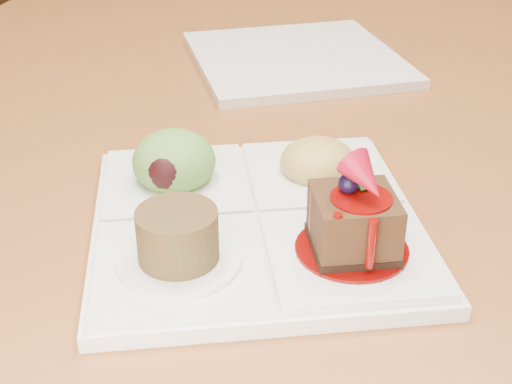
# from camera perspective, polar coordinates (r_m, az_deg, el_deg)

# --- Properties ---
(ground) EXTENTS (6.00, 6.00, 0.00)m
(ground) POSITION_cam_1_polar(r_m,az_deg,el_deg) (1.50, 3.82, -14.74)
(ground) COLOR brown
(dining_table) EXTENTS (1.00, 1.80, 0.75)m
(dining_table) POSITION_cam_1_polar(r_m,az_deg,el_deg) (1.13, 4.99, 10.71)
(dining_table) COLOR brown
(dining_table) RESTS_ON ground
(sampler_plate) EXTENTS (0.31, 0.31, 0.10)m
(sampler_plate) POSITION_cam_1_polar(r_m,az_deg,el_deg) (0.55, -0.24, -1.22)
(sampler_plate) COLOR silver
(sampler_plate) RESTS_ON dining_table
(second_plate) EXTENTS (0.32, 0.32, 0.01)m
(second_plate) POSITION_cam_1_polar(r_m,az_deg,el_deg) (0.90, 3.21, 10.59)
(second_plate) COLOR silver
(second_plate) RESTS_ON dining_table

